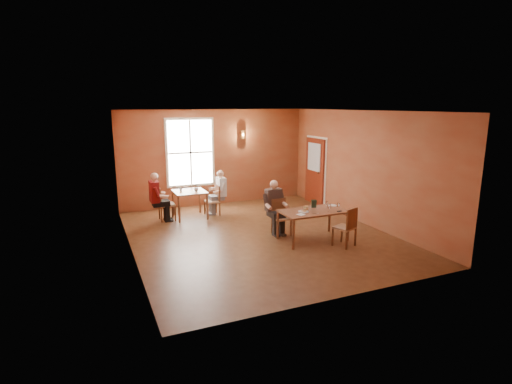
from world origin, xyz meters
name	(u,v)px	position (x,y,z in m)	size (l,w,h in m)	color
ground	(259,235)	(0.00, 0.00, 0.00)	(6.00, 7.00, 0.01)	brown
wall_back	(215,158)	(0.00, 3.50, 1.50)	(6.00, 0.04, 3.00)	brown
wall_front	(347,210)	(0.00, -3.50, 1.50)	(6.00, 0.04, 3.00)	brown
wall_left	(128,185)	(-3.00, 0.00, 1.50)	(0.04, 7.00, 3.00)	brown
wall_right	(362,168)	(3.00, 0.00, 1.50)	(0.04, 7.00, 3.00)	brown
ceiling	(259,111)	(0.00, 0.00, 3.00)	(6.00, 7.00, 0.04)	white
window	(190,153)	(-0.80, 3.45, 1.70)	(1.36, 0.10, 1.96)	white
door	(314,171)	(2.94, 2.30, 1.05)	(0.12, 1.04, 2.10)	maroon
wall_sconce	(242,135)	(0.90, 3.40, 2.20)	(0.16, 0.16, 0.28)	brown
main_table	(313,225)	(1.03, -0.80, 0.36)	(1.53, 0.86, 0.72)	brown
chair_diner_main	(281,217)	(0.53, -0.15, 0.44)	(0.39, 0.39, 0.88)	#4B3017
diner_main	(282,210)	(0.53, -0.18, 0.64)	(0.51, 0.51, 1.29)	black
chair_empty	(344,227)	(1.47, -1.43, 0.45)	(0.40, 0.40, 0.91)	#4E3118
plate_food	(303,211)	(0.76, -0.81, 0.73)	(0.25, 0.25, 0.03)	white
sandwich	(306,209)	(0.86, -0.75, 0.77)	(0.08, 0.08, 0.10)	tan
goblet_a	(327,204)	(1.44, -0.73, 0.81)	(0.07, 0.07, 0.19)	white
goblet_b	(338,206)	(1.62, -0.95, 0.80)	(0.07, 0.07, 0.17)	white
goblet_c	(329,207)	(1.33, -1.01, 0.81)	(0.08, 0.08, 0.19)	white
menu_stand	(314,204)	(1.18, -0.57, 0.82)	(0.12, 0.06, 0.20)	#213625
knife	(316,213)	(0.96, -1.05, 0.72)	(0.20, 0.02, 0.00)	white
napkin	(301,214)	(0.59, -0.99, 0.72)	(0.16, 0.16, 0.01)	silver
side_plate	(333,205)	(1.72, -0.59, 0.72)	(0.18, 0.18, 0.01)	white
sunglasses	(340,211)	(1.55, -1.11, 0.72)	(0.13, 0.04, 0.02)	black
second_table	(190,204)	(-1.16, 2.23, 0.38)	(0.87, 0.87, 0.77)	brown
chair_diner_white	(212,200)	(-0.51, 2.23, 0.43)	(0.38, 0.38, 0.87)	#5A2B19
diner_white	(213,194)	(-0.48, 2.23, 0.62)	(0.50, 0.50, 1.24)	silver
chair_diner_maroon	(167,204)	(-1.81, 2.23, 0.47)	(0.41, 0.41, 0.93)	#4A2414
diner_maroon	(165,197)	(-1.84, 2.23, 0.66)	(0.53, 0.53, 1.32)	maroon
cup_a	(196,190)	(-1.00, 2.13, 0.81)	(0.12, 0.12, 0.10)	silver
cup_b	(181,189)	(-1.38, 2.37, 0.81)	(0.09, 0.09, 0.09)	silver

